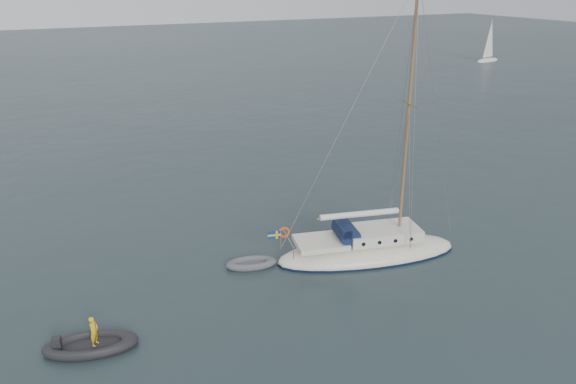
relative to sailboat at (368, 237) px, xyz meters
name	(u,v)px	position (x,y,z in m)	size (l,w,h in m)	color
ground	(317,255)	(-2.26, 1.28, -1.09)	(300.00, 300.00, 0.00)	black
sailboat	(368,237)	(0.00, 0.00, 0.00)	(10.10, 3.02, 14.38)	white
dinghy	(251,263)	(-5.87, 1.66, -0.92)	(2.59, 1.17, 0.37)	#55555B
rib	(90,344)	(-14.15, -1.74, -0.86)	(3.66, 1.67, 1.45)	black
distant_yacht_b	(490,42)	(58.54, 50.76, 2.13)	(5.69, 3.03, 7.53)	silver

